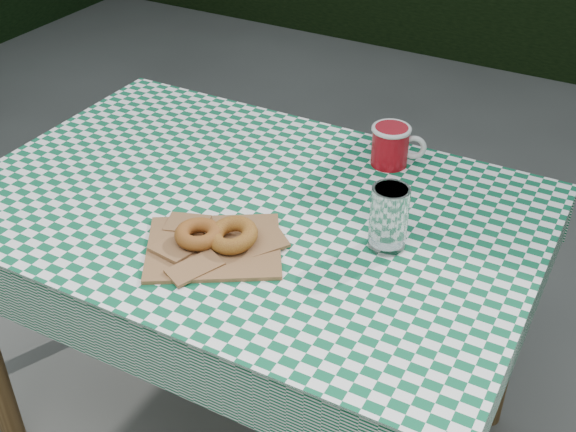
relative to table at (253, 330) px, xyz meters
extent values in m
cube|color=brown|center=(0.00, 0.00, 0.00)|extent=(1.24, 0.83, 0.75)
cube|color=#0D5836|center=(0.00, 0.00, 0.38)|extent=(1.26, 0.85, 0.01)
cube|color=#8E5C3E|center=(0.03, -0.18, 0.39)|extent=(0.34, 0.32, 0.01)
torus|color=brown|center=(0.00, -0.18, 0.41)|extent=(0.13, 0.13, 0.03)
torus|color=olive|center=(0.06, -0.15, 0.41)|extent=(0.14, 0.14, 0.03)
cylinder|color=white|center=(0.32, 0.00, 0.45)|extent=(0.09, 0.09, 0.14)
camera|label=1|loc=(0.72, -1.11, 1.25)|focal=45.23mm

